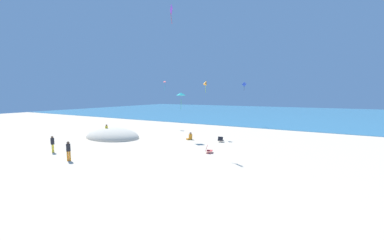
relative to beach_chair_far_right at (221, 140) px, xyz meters
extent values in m
plane|color=beige|center=(-1.04, -0.71, -0.26)|extent=(120.00, 120.00, 0.00)
cube|color=teal|center=(-1.04, 41.68, -0.23)|extent=(120.00, 60.00, 0.05)
ellipsoid|color=beige|center=(-11.53, -3.67, -0.26)|extent=(6.68, 4.68, 2.25)
cube|color=black|center=(-0.01, 0.12, -0.10)|extent=(0.56, 0.52, 0.03)
cube|color=black|center=(0.01, -0.13, 0.11)|extent=(0.54, 0.25, 0.42)
cylinder|color=#B7B7BC|center=(-0.29, 0.23, -0.18)|extent=(0.02, 0.02, 0.16)
cylinder|color=#B7B7BC|center=(0.23, 0.29, -0.18)|extent=(0.02, 0.02, 0.16)
cube|color=#D13D3D|center=(0.90, -4.54, -0.08)|extent=(0.65, 0.71, 0.03)
cube|color=#D13D3D|center=(0.66, -4.63, 0.14)|extent=(0.38, 0.61, 0.45)
cylinder|color=#B7B7BC|center=(0.92, -4.22, -0.17)|extent=(0.02, 0.02, 0.18)
cylinder|color=#B7B7BC|center=(1.13, -4.76, -0.17)|extent=(0.02, 0.02, 0.18)
cylinder|color=yellow|center=(-10.52, -10.96, 0.09)|extent=(0.12, 0.12, 0.70)
cylinder|color=yellow|center=(-10.62, -10.85, 0.09)|extent=(0.12, 0.12, 0.70)
cylinder|color=black|center=(-10.57, -10.90, 0.70)|extent=(0.40, 0.40, 0.52)
sphere|color=#846047|center=(-10.57, -10.90, 1.05)|extent=(0.19, 0.19, 0.19)
cylinder|color=orange|center=(-6.97, -11.76, 0.10)|extent=(0.13, 0.13, 0.72)
cylinder|color=orange|center=(-7.11, -11.83, 0.10)|extent=(0.13, 0.13, 0.72)
cylinder|color=black|center=(-7.04, -11.79, 0.74)|extent=(0.39, 0.39, 0.54)
sphere|color=brown|center=(-7.04, -11.79, 1.10)|extent=(0.20, 0.20, 0.20)
cylinder|color=green|center=(-12.04, -4.10, 0.12)|extent=(0.13, 0.13, 0.76)
cylinder|color=green|center=(-11.87, -4.09, 0.12)|extent=(0.13, 0.13, 0.76)
cylinder|color=yellow|center=(-11.95, -4.10, 0.79)|extent=(0.32, 0.32, 0.57)
sphere|color=#846047|center=(-11.95, -4.10, 1.17)|extent=(0.21, 0.21, 0.21)
cylinder|color=orange|center=(-3.35, -0.34, 0.04)|extent=(0.53, 0.53, 0.59)
sphere|color=#846047|center=(-3.35, -0.34, 0.44)|extent=(0.23, 0.23, 0.23)
cube|color=orange|center=(-3.47, -0.55, -0.17)|extent=(0.47, 0.52, 0.17)
cube|color=blue|center=(-2.19, 14.59, 6.14)|extent=(0.65, 0.43, 0.74)
cylinder|color=black|center=(-2.19, 14.59, 5.53)|extent=(0.10, 0.14, 0.69)
pyramid|color=red|center=(-11.36, 6.10, 6.42)|extent=(0.61, 0.50, 0.21)
cylinder|color=#1EADAD|center=(-11.36, 6.09, 5.60)|extent=(0.07, 0.19, 0.91)
cone|color=orange|center=(-2.84, 2.21, 5.90)|extent=(0.62, 0.71, 0.63)
cylinder|color=#99DB33|center=(-2.84, 2.21, 5.22)|extent=(0.06, 0.08, 0.95)
cube|color=purple|center=(-3.55, -3.49, 12.24)|extent=(0.68, 0.63, 0.89)
cylinder|color=red|center=(-3.55, -3.49, 11.46)|extent=(0.12, 0.12, 0.93)
pyramid|color=#1EADAD|center=(-4.20, -0.86, 4.61)|extent=(0.86, 0.64, 0.34)
cylinder|color=green|center=(-4.20, -0.87, 3.53)|extent=(0.03, 0.09, 1.04)
camera|label=1|loc=(9.10, -22.04, 4.61)|focal=22.13mm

